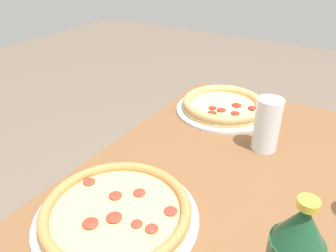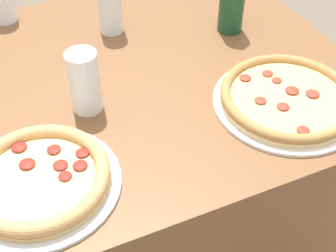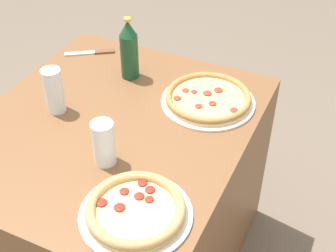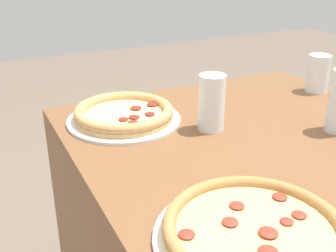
{
  "view_description": "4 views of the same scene",
  "coord_description": "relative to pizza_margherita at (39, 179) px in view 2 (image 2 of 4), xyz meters",
  "views": [
    {
      "loc": [
        -0.59,
        -0.1,
        1.22
      ],
      "look_at": [
        0.02,
        0.29,
        0.8
      ],
      "focal_mm": 35.0,
      "sensor_mm": 36.0,
      "label": 1
    },
    {
      "loc": [
        0.32,
        0.86,
        1.41
      ],
      "look_at": [
        0.06,
        0.27,
        0.81
      ],
      "focal_mm": 50.0,
      "sensor_mm": 36.0,
      "label": 2
    },
    {
      "loc": [
        1.01,
        0.68,
        1.69
      ],
      "look_at": [
        0.01,
        0.21,
        0.8
      ],
      "focal_mm": 50.0,
      "sensor_mm": 36.0,
      "label": 3
    },
    {
      "loc": [
        -0.67,
        0.61,
        1.18
      ],
      "look_at": [
        0.07,
        0.25,
        0.81
      ],
      "focal_mm": 45.0,
      "sensor_mm": 36.0,
      "label": 4
    }
  ],
  "objects": [
    {
      "name": "glass_iced_tea",
      "position": [
        -0.04,
        -0.64,
        0.03
      ],
      "size": [
        0.07,
        0.07,
        0.12
      ],
      "color": "white",
      "rests_on": "table"
    },
    {
      "name": "pizza_margherita",
      "position": [
        0.0,
        0.0,
        0.0
      ],
      "size": [
        0.3,
        0.3,
        0.04
      ],
      "color": "silver",
      "rests_on": "table"
    },
    {
      "name": "ground_plane",
      "position": [
        -0.31,
        -0.26,
        -0.75
      ],
      "size": [
        8.0,
        8.0,
        0.0
      ],
      "primitive_type": "plane",
      "color": "#6B5B4C"
    },
    {
      "name": "table",
      "position": [
        -0.31,
        -0.26,
        -0.39
      ],
      "size": [
        0.99,
        0.87,
        0.73
      ],
      "color": "brown",
      "rests_on": "ground_plane"
    },
    {
      "name": "glass_cola",
      "position": [
        -0.3,
        -0.46,
        0.05
      ],
      "size": [
        0.06,
        0.06,
        0.16
      ],
      "color": "white",
      "rests_on": "table"
    },
    {
      "name": "glass_lemonade",
      "position": [
        -0.14,
        -0.18,
        0.04
      ],
      "size": [
        0.07,
        0.07,
        0.14
      ],
      "color": "white",
      "rests_on": "table"
    },
    {
      "name": "pizza_pepperoni",
      "position": [
        -0.55,
        -0.01,
        -0.0
      ],
      "size": [
        0.33,
        0.33,
        0.04
      ],
      "color": "silver",
      "rests_on": "table"
    }
  ]
}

